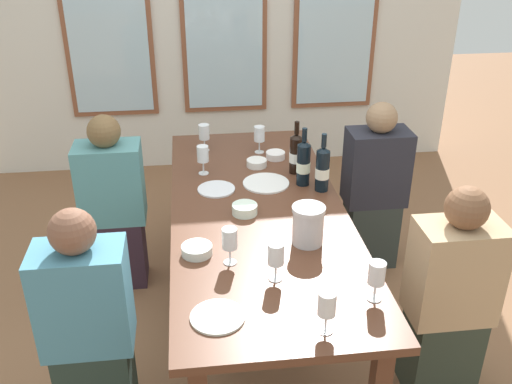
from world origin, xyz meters
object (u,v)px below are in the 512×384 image
white_plate_1 (266,183)px  wine_glass_3 (377,274)px  wine_bottle_0 (303,163)px  wine_bottle_2 (296,153)px  seated_person_0 (89,329)px  seated_person_3 (374,191)px  white_plate_2 (218,317)px  tasting_bowl_3 (257,163)px  wine_glass_0 (327,305)px  tasting_bowl_1 (197,250)px  wine_glass_2 (230,239)px  wine_glass_1 (259,135)px  white_plate_0 (216,189)px  wine_glass_5 (276,256)px  wine_glass_6 (204,133)px  dining_table (258,221)px  tasting_bowl_2 (245,209)px  metal_pitcher (308,225)px  seated_person_1 (449,301)px  tasting_bowl_0 (275,155)px  wine_bottle_1 (322,169)px  seated_person_2 (114,207)px

white_plate_1 → wine_glass_3: size_ratio=1.51×
white_plate_1 → wine_bottle_0: size_ratio=0.78×
wine_bottle_2 → seated_person_0: size_ratio=0.29×
wine_glass_3 → seated_person_0: seated_person_0 is taller
white_plate_1 → seated_person_3: (0.73, 0.25, -0.22)m
white_plate_2 → tasting_bowl_3: bearing=76.8°
wine_glass_0 → white_plate_2: bearing=162.5°
tasting_bowl_1 → wine_glass_2: size_ratio=0.81×
seated_person_3 → wine_bottle_0: bearing=-152.4°
wine_bottle_2 → wine_glass_2: 1.01m
seated_person_3 → wine_glass_1: bearing=163.6°
seated_person_0 → wine_glass_2: bearing=10.4°
wine_glass_1 → white_plate_2: bearing=-103.0°
white_plate_0 → white_plate_2: same height
wine_glass_5 → tasting_bowl_3: bearing=86.8°
seated_person_0 → wine_glass_6: bearing=68.0°
dining_table → white_plate_2: (-0.27, -0.84, 0.08)m
dining_table → tasting_bowl_2: 0.13m
metal_pitcher → wine_glass_3: (0.18, -0.45, 0.03)m
white_plate_1 → tasting_bowl_3: size_ratio=2.15×
wine_glass_6 → seated_person_1: (1.06, -1.42, -0.34)m
dining_table → white_plate_1: (0.08, 0.29, 0.08)m
white_plate_1 → wine_glass_1: (0.02, 0.46, 0.11)m
wine_bottle_2 → seated_person_0: (-1.09, -1.01, -0.33)m
tasting_bowl_0 → tasting_bowl_1: bearing=-116.9°
white_plate_0 → tasting_bowl_3: tasting_bowl_3 is taller
wine_bottle_2 → tasting_bowl_0: (-0.09, 0.22, -0.10)m
tasting_bowl_2 → seated_person_3: (0.89, 0.57, -0.24)m
wine_bottle_1 → tasting_bowl_1: bearing=-141.4°
dining_table → wine_glass_0: 1.00m
tasting_bowl_1 → wine_glass_2: wine_glass_2 is taller
wine_bottle_1 → wine_glass_2: size_ratio=1.90×
metal_pitcher → tasting_bowl_1: 0.52m
wine_glass_0 → seated_person_0: size_ratio=0.16×
dining_table → tasting_bowl_1: tasting_bowl_1 is taller
tasting_bowl_1 → wine_glass_5: wine_glass_5 is taller
white_plate_1 → wine_glass_0: bearing=-87.8°
tasting_bowl_3 → wine_glass_2: size_ratio=0.70×
white_plate_0 → wine_bottle_0: bearing=1.6°
wine_glass_5 → seated_person_2: (-0.81, 1.13, -0.33)m
wine_glass_3 → seated_person_1: (0.44, 0.21, -0.34)m
wine_glass_1 → wine_glass_5: same height
wine_glass_5 → wine_glass_6: same height
wine_bottle_1 → tasting_bowl_2: 0.51m
wine_glass_2 → seated_person_3: seated_person_3 is taller
wine_bottle_0 → seated_person_3: 0.69m
white_plate_0 → white_plate_2: 1.09m
wine_glass_1 → seated_person_0: 1.65m
wine_glass_3 → wine_glass_5: size_ratio=1.00×
wine_bottle_2 → seated_person_0: bearing=-137.1°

